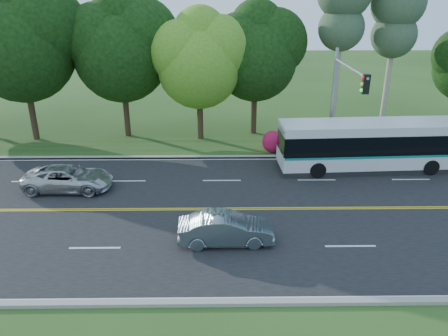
{
  "coord_description": "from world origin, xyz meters",
  "views": [
    {
      "loc": [
        -0.66,
        -19.51,
        10.34
      ],
      "look_at": [
        -0.39,
        2.0,
        1.42
      ],
      "focal_mm": 35.0,
      "sensor_mm": 36.0,
      "label": 1
    }
  ],
  "objects_px": {
    "traffic_signal": "(342,93)",
    "transit_bus": "(373,146)",
    "sedan": "(226,229)",
    "suv": "(68,178)"
  },
  "relations": [
    {
      "from": "traffic_signal",
      "to": "sedan",
      "type": "height_order",
      "value": "traffic_signal"
    },
    {
      "from": "transit_bus",
      "to": "sedan",
      "type": "xyz_separation_m",
      "value": [
        -9.03,
        -8.28,
        -0.79
      ]
    },
    {
      "from": "sedan",
      "to": "traffic_signal",
      "type": "bearing_deg",
      "value": -41.25
    },
    {
      "from": "traffic_signal",
      "to": "transit_bus",
      "type": "bearing_deg",
      "value": -6.48
    },
    {
      "from": "traffic_signal",
      "to": "suv",
      "type": "xyz_separation_m",
      "value": [
        -15.41,
        -2.98,
        -3.99
      ]
    },
    {
      "from": "transit_bus",
      "to": "suv",
      "type": "distance_m",
      "value": 17.8
    },
    {
      "from": "sedan",
      "to": "suv",
      "type": "height_order",
      "value": "sedan"
    },
    {
      "from": "transit_bus",
      "to": "suv",
      "type": "bearing_deg",
      "value": -174.03
    },
    {
      "from": "sedan",
      "to": "suv",
      "type": "relative_size",
      "value": 0.86
    },
    {
      "from": "transit_bus",
      "to": "sedan",
      "type": "relative_size",
      "value": 2.78
    }
  ]
}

